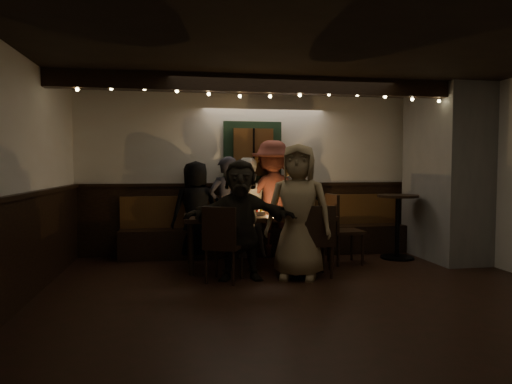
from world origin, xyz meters
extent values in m
cube|color=black|center=(0.00, 0.00, -0.01)|extent=(6.00, 5.00, 0.01)
cube|color=black|center=(0.00, 0.00, 2.60)|extent=(6.00, 5.00, 0.01)
cube|color=white|center=(0.00, 2.50, 1.30)|extent=(6.00, 0.01, 2.60)
cube|color=white|center=(-3.00, 0.00, 1.30)|extent=(0.01, 5.00, 2.60)
cube|color=black|center=(0.00, 2.48, 0.55)|extent=(6.00, 0.05, 1.10)
cube|color=black|center=(-2.98, 0.00, 0.55)|extent=(0.05, 5.00, 1.10)
cube|color=slate|center=(2.65, 1.50, 1.30)|extent=(0.70, 1.40, 2.60)
cube|color=black|center=(0.00, 2.23, 0.23)|extent=(4.60, 0.45, 0.45)
cube|color=#573816|center=(0.00, 2.41, 0.70)|extent=(4.60, 0.06, 0.50)
cube|color=black|center=(-0.20, 2.44, 1.65)|extent=(0.95, 0.04, 1.00)
cube|color=#573816|center=(-0.20, 2.38, 1.65)|extent=(0.64, 0.12, 0.76)
cube|color=black|center=(0.00, 1.00, 2.49)|extent=(6.00, 0.16, 0.22)
sphere|color=#FFE599|center=(-2.60, 0.98, 2.36)|extent=(0.04, 0.04, 0.04)
sphere|color=#FFE599|center=(-2.20, 0.98, 2.38)|extent=(0.04, 0.04, 0.04)
sphere|color=#FFE599|center=(-1.80, 0.98, 2.39)|extent=(0.04, 0.04, 0.04)
sphere|color=#FFE599|center=(-1.40, 0.98, 2.37)|extent=(0.04, 0.04, 0.04)
sphere|color=#FFE599|center=(-1.00, 0.98, 2.35)|extent=(0.04, 0.04, 0.04)
sphere|color=#FFE599|center=(-0.60, 0.98, 2.33)|extent=(0.04, 0.04, 0.04)
sphere|color=#FFE599|center=(-0.20, 0.98, 2.34)|extent=(0.04, 0.04, 0.04)
sphere|color=#FFE599|center=(0.20, 0.98, 2.36)|extent=(0.04, 0.04, 0.04)
sphere|color=#FFE599|center=(0.60, 0.98, 2.38)|extent=(0.04, 0.04, 0.04)
sphere|color=#FFE599|center=(1.00, 0.98, 2.39)|extent=(0.04, 0.04, 0.04)
sphere|color=#FFE599|center=(1.40, 0.98, 2.37)|extent=(0.04, 0.04, 0.04)
sphere|color=#FFE599|center=(1.80, 0.98, 2.35)|extent=(0.04, 0.04, 0.04)
sphere|color=#FFE599|center=(2.20, 0.98, 2.33)|extent=(0.04, 0.04, 0.04)
sphere|color=#FFE599|center=(2.60, 0.98, 2.34)|extent=(0.04, 0.04, 0.04)
cube|color=black|center=(-0.28, 1.40, 0.71)|extent=(2.07, 0.89, 0.06)
cylinder|color=black|center=(-1.24, 1.04, 0.34)|extent=(0.07, 0.07, 0.68)
cylinder|color=black|center=(-1.24, 1.76, 0.34)|extent=(0.07, 0.07, 0.68)
cylinder|color=black|center=(0.67, 1.04, 0.34)|extent=(0.07, 0.07, 0.68)
cylinder|color=black|center=(0.67, 1.76, 0.34)|extent=(0.07, 0.07, 0.68)
cylinder|color=#BF7226|center=(-0.96, 1.47, 0.81)|extent=(0.07, 0.07, 0.14)
cylinder|color=#BF7226|center=(-0.68, 1.23, 0.81)|extent=(0.07, 0.07, 0.14)
cylinder|color=silver|center=(-0.37, 1.51, 0.81)|extent=(0.07, 0.07, 0.14)
cylinder|color=#BF7226|center=(-0.06, 1.25, 0.81)|extent=(0.07, 0.07, 0.14)
cylinder|color=silver|center=(0.31, 1.56, 0.81)|extent=(0.07, 0.07, 0.14)
cylinder|color=#BF7226|center=(0.43, 1.29, 0.81)|extent=(0.07, 0.07, 0.14)
cylinder|color=white|center=(-0.80, 1.10, 0.75)|extent=(0.26, 0.26, 0.01)
cube|color=#B2B2B7|center=(-0.28, 1.35, 0.76)|extent=(0.16, 0.10, 0.05)
cylinder|color=#990C0C|center=(-0.31, 1.35, 0.82)|extent=(0.04, 0.04, 0.16)
cylinder|color=gold|center=(-0.25, 1.35, 0.82)|extent=(0.04, 0.04, 0.16)
cylinder|color=silver|center=(-0.08, 1.45, 0.78)|extent=(0.05, 0.05, 0.08)
sphere|color=#FFB24C|center=(-0.08, 1.45, 0.84)|extent=(0.03, 0.03, 0.03)
cube|color=black|center=(-0.84, 0.64, 0.44)|extent=(0.56, 0.56, 0.04)
cube|color=black|center=(-0.92, 0.47, 0.70)|extent=(0.40, 0.22, 0.49)
cylinder|color=black|center=(-0.61, 0.73, 0.21)|extent=(0.04, 0.04, 0.41)
cylinder|color=black|center=(-0.76, 0.42, 0.21)|extent=(0.04, 0.04, 0.41)
cylinder|color=black|center=(-0.92, 0.87, 0.21)|extent=(0.04, 0.04, 0.41)
cylinder|color=black|center=(-1.07, 0.56, 0.21)|extent=(0.04, 0.04, 0.41)
cube|color=black|center=(0.34, 0.72, 0.43)|extent=(0.42, 0.42, 0.04)
cube|color=black|center=(0.34, 0.53, 0.69)|extent=(0.42, 0.04, 0.48)
cylinder|color=black|center=(0.51, 0.89, 0.20)|extent=(0.04, 0.04, 0.41)
cylinder|color=black|center=(0.51, 0.55, 0.20)|extent=(0.04, 0.04, 0.41)
cylinder|color=black|center=(0.17, 0.89, 0.20)|extent=(0.04, 0.04, 0.41)
cylinder|color=black|center=(0.17, 0.55, 0.20)|extent=(0.04, 0.04, 0.41)
cube|color=black|center=(1.01, 1.39, 0.47)|extent=(0.48, 0.48, 0.04)
cube|color=black|center=(0.80, 1.38, 0.76)|extent=(0.06, 0.46, 0.53)
cylinder|color=black|center=(1.20, 1.21, 0.22)|extent=(0.04, 0.04, 0.45)
cylinder|color=black|center=(0.83, 1.20, 0.22)|extent=(0.04, 0.04, 0.45)
cylinder|color=black|center=(1.19, 1.59, 0.22)|extent=(0.04, 0.04, 0.45)
cylinder|color=black|center=(0.81, 1.57, 0.22)|extent=(0.04, 0.04, 0.45)
cylinder|color=black|center=(1.93, 1.60, 0.01)|extent=(0.50, 0.50, 0.03)
cylinder|color=black|center=(1.93, 1.60, 0.48)|extent=(0.07, 0.07, 0.97)
cylinder|color=black|center=(1.93, 1.60, 0.97)|extent=(0.62, 0.62, 0.04)
imported|color=black|center=(-1.14, 2.17, 0.75)|extent=(0.84, 0.66, 1.50)
imported|color=#23222B|center=(-0.67, 2.11, 0.79)|extent=(0.67, 0.55, 1.57)
imported|color=beige|center=(-0.36, 2.14, 0.78)|extent=(0.82, 0.68, 1.56)
imported|color=#4F221A|center=(0.08, 2.14, 0.91)|extent=(1.24, 0.79, 1.83)
imported|color=black|center=(0.51, 2.16, 0.76)|extent=(0.96, 0.60, 1.52)
imported|color=black|center=(-0.63, 0.71, 0.76)|extent=(1.44, 0.60, 1.51)
imported|color=#977F59|center=(0.10, 0.64, 0.86)|extent=(0.98, 0.81, 1.71)
camera|label=1|loc=(-1.37, -4.92, 1.43)|focal=32.00mm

